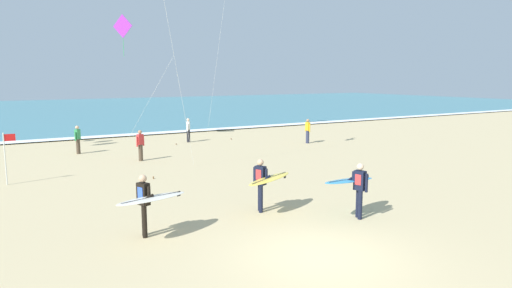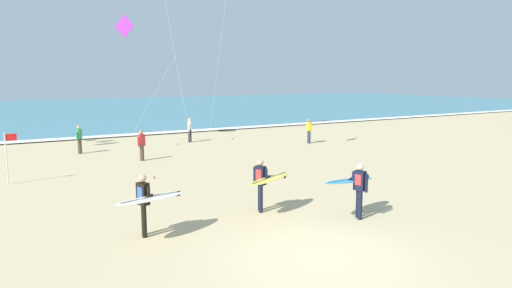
{
  "view_description": "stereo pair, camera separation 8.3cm",
  "coord_description": "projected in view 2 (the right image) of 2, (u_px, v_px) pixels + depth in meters",
  "views": [
    {
      "loc": [
        -6.55,
        -7.98,
        4.26
      ],
      "look_at": [
        0.63,
        4.12,
        2.16
      ],
      "focal_mm": 31.45,
      "sensor_mm": 36.0,
      "label": 1
    },
    {
      "loc": [
        -6.48,
        -8.02,
        4.26
      ],
      "look_at": [
        0.63,
        4.12,
        2.16
      ],
      "focal_mm": 31.45,
      "sensor_mm": 36.0,
      "label": 2
    }
  ],
  "objects": [
    {
      "name": "bystander_white_top",
      "position": [
        190.0,
        130.0,
        29.62
      ],
      "size": [
        0.33,
        0.43,
        1.59
      ],
      "color": "black",
      "rests_on": "ground"
    },
    {
      "name": "surfer_third",
      "position": [
        147.0,
        200.0,
        11.87
      ],
      "size": [
        2.25,
        1.32,
        1.71
      ],
      "color": "black",
      "rests_on": "ground"
    },
    {
      "name": "bystander_red_top",
      "position": [
        142.0,
        145.0,
        23.01
      ],
      "size": [
        0.46,
        0.3,
        1.59
      ],
      "color": "#4C3D2D",
      "rests_on": "ground"
    },
    {
      "name": "ocean_water",
      "position": [
        53.0,
        111.0,
        57.34
      ],
      "size": [
        160.0,
        60.0,
        0.08
      ],
      "primitive_type": "cube",
      "color": "teal",
      "rests_on": "ground"
    },
    {
      "name": "ground_plane",
      "position": [
        320.0,
        257.0,
        10.71
      ],
      "size": [
        160.0,
        160.0,
        0.0
      ],
      "primitive_type": "plane",
      "color": "tan"
    },
    {
      "name": "bystander_yellow_top",
      "position": [
        309.0,
        131.0,
        29.11
      ],
      "size": [
        0.22,
        0.5,
        1.59
      ],
      "color": "#2D334C",
      "rests_on": "ground"
    },
    {
      "name": "shoreline_foam",
      "position": [
        101.0,
        136.0,
        31.98
      ],
      "size": [
        160.0,
        1.36,
        0.01
      ],
      "primitive_type": "cube",
      "color": "white",
      "rests_on": "ocean_water"
    },
    {
      "name": "bystander_green_top",
      "position": [
        79.0,
        139.0,
        25.15
      ],
      "size": [
        0.37,
        0.39,
        1.59
      ],
      "color": "#4C3D2D",
      "rests_on": "ground"
    },
    {
      "name": "kite_diamond_violet_mid",
      "position": [
        125.0,
        29.0,
        28.85
      ],
      "size": [
        2.78,
        3.65,
        8.27
      ],
      "color": "purple",
      "rests_on": "ground"
    },
    {
      "name": "surfer_trailing",
      "position": [
        264.0,
        180.0,
        14.12
      ],
      "size": [
        2.09,
        1.24,
        1.71
      ],
      "color": "black",
      "rests_on": "ground"
    },
    {
      "name": "surfer_lead",
      "position": [
        355.0,
        184.0,
        13.63
      ],
      "size": [
        2.52,
        1.16,
        1.71
      ],
      "color": "black",
      "rests_on": "ground"
    },
    {
      "name": "lifeguard_flag",
      "position": [
        8.0,
        153.0,
        17.81
      ],
      "size": [
        0.45,
        0.05,
        2.1
      ],
      "color": "silver",
      "rests_on": "ground"
    }
  ]
}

